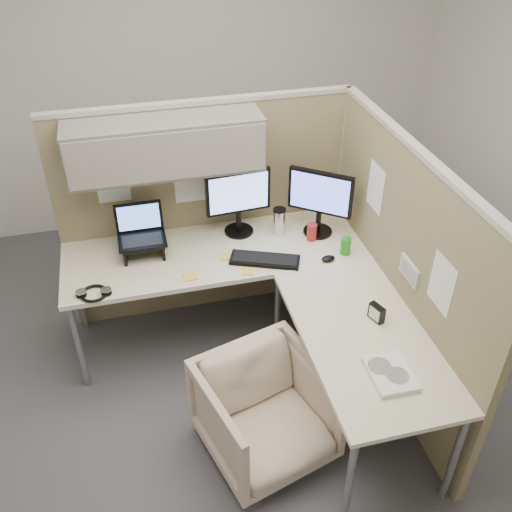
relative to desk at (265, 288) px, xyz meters
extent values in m
plane|color=#44434A|center=(-0.12, -0.13, -0.69)|extent=(4.50, 4.50, 0.00)
cube|color=#8C7E5B|center=(-0.22, 0.77, 0.11)|extent=(2.00, 0.05, 1.60)
cube|color=#A8A399|center=(-0.22, 0.77, 0.93)|extent=(2.00, 0.06, 0.03)
cube|color=slate|center=(-0.47, 0.62, 0.73)|extent=(1.20, 0.34, 0.34)
cube|color=gray|center=(-0.47, 0.45, 0.73)|extent=(1.18, 0.01, 0.30)
plane|color=white|center=(-0.82, 0.75, 0.46)|extent=(0.26, 0.00, 0.26)
plane|color=white|center=(-0.32, 0.75, 0.39)|extent=(0.26, 0.00, 0.26)
cube|color=#8C7E5B|center=(0.78, -0.23, 0.11)|extent=(0.05, 2.00, 1.60)
cube|color=#A8A399|center=(0.78, -0.23, 0.93)|extent=(0.06, 2.00, 0.03)
cube|color=#A8A399|center=(0.78, 0.77, 0.11)|extent=(0.06, 0.06, 1.60)
cube|color=silver|center=(0.75, -0.38, 0.27)|extent=(0.02, 0.20, 0.12)
cube|color=gray|center=(0.73, -0.38, 0.27)|extent=(0.00, 0.16, 0.09)
plane|color=white|center=(0.75, 0.17, 0.51)|extent=(0.00, 0.26, 0.26)
plane|color=white|center=(0.75, -0.68, 0.41)|extent=(0.00, 0.26, 0.26)
cube|color=beige|center=(-0.22, 0.41, 0.03)|extent=(2.00, 0.68, 0.03)
cube|color=beige|center=(0.41, -0.58, 0.03)|extent=(0.68, 1.30, 0.03)
cube|color=white|center=(-0.22, 0.07, 0.03)|extent=(2.00, 0.02, 0.03)
cylinder|color=gray|center=(-1.17, 0.12, -0.34)|extent=(0.04, 0.04, 0.70)
cylinder|color=gray|center=(-1.17, 0.70, -0.34)|extent=(0.04, 0.04, 0.70)
cylinder|color=gray|center=(0.13, -1.18, -0.34)|extent=(0.04, 0.04, 0.70)
cylinder|color=gray|center=(0.71, -1.18, -0.34)|extent=(0.04, 0.04, 0.70)
cylinder|color=gray|center=(0.13, 0.12, -0.34)|extent=(0.04, 0.04, 0.70)
imported|color=beige|center=(-0.16, -0.63, -0.35)|extent=(0.81, 0.78, 0.68)
cylinder|color=black|center=(-0.03, 0.59, 0.05)|extent=(0.20, 0.20, 0.02)
cylinder|color=black|center=(-0.03, 0.59, 0.13)|extent=(0.04, 0.04, 0.15)
cube|color=black|center=(-0.03, 0.59, 0.36)|extent=(0.44, 0.07, 0.30)
cube|color=#849BE5|center=(-0.03, 0.57, 0.36)|extent=(0.40, 0.03, 0.26)
cylinder|color=black|center=(0.50, 0.46, 0.05)|extent=(0.20, 0.20, 0.02)
cylinder|color=black|center=(0.50, 0.46, 0.13)|extent=(0.04, 0.04, 0.15)
cube|color=black|center=(0.50, 0.46, 0.36)|extent=(0.37, 0.30, 0.30)
cube|color=#5669EB|center=(0.49, 0.44, 0.36)|extent=(0.32, 0.25, 0.26)
cube|color=black|center=(-0.69, 0.47, 0.14)|extent=(0.27, 0.22, 0.01)
cube|color=black|center=(-0.81, 0.47, 0.10)|extent=(0.02, 0.20, 0.11)
cube|color=black|center=(-0.57, 0.47, 0.10)|extent=(0.02, 0.20, 0.11)
cube|color=black|center=(-0.69, 0.47, 0.16)|extent=(0.31, 0.22, 0.02)
cube|color=black|center=(-0.69, 0.60, 0.26)|extent=(0.31, 0.05, 0.20)
cube|color=#598CF2|center=(-0.69, 0.59, 0.26)|extent=(0.27, 0.04, 0.16)
cube|color=black|center=(0.06, 0.21, 0.05)|extent=(0.47, 0.31, 0.02)
ellipsoid|color=black|center=(0.46, 0.12, 0.06)|extent=(0.10, 0.07, 0.03)
cylinder|color=silver|center=(0.24, 0.52, 0.13)|extent=(0.08, 0.08, 0.18)
cylinder|color=black|center=(0.24, 0.52, 0.23)|extent=(0.09, 0.09, 0.01)
cylinder|color=#268C1E|center=(0.59, 0.17, 0.10)|extent=(0.07, 0.07, 0.12)
cylinder|color=#B21E1E|center=(0.43, 0.38, 0.10)|extent=(0.07, 0.07, 0.12)
cube|color=yellow|center=(-0.08, 0.13, 0.05)|extent=(0.09, 0.09, 0.01)
cube|color=yellow|center=(-0.44, 0.16, 0.05)|extent=(0.08, 0.08, 0.01)
cube|color=yellow|center=(-0.58, 0.51, 0.05)|extent=(0.10, 0.10, 0.01)
cube|color=yellow|center=(-0.18, 0.32, 0.05)|extent=(0.08, 0.08, 0.01)
torus|color=black|center=(-1.02, 0.14, 0.05)|extent=(0.18, 0.18, 0.02)
cylinder|color=black|center=(-1.09, 0.14, 0.06)|extent=(0.06, 0.06, 0.03)
cylinder|color=black|center=(-0.95, 0.13, 0.06)|extent=(0.06, 0.06, 0.03)
cube|color=white|center=(0.42, -0.89, 0.06)|extent=(0.22, 0.28, 0.03)
cylinder|color=silver|center=(0.44, -0.92, 0.07)|extent=(0.12, 0.12, 0.00)
cylinder|color=silver|center=(0.38, -0.84, 0.08)|extent=(0.12, 0.12, 0.00)
cube|color=black|center=(0.52, -0.48, 0.09)|extent=(0.07, 0.11, 0.10)
cube|color=white|center=(0.51, -0.48, 0.09)|extent=(0.03, 0.07, 0.08)
camera|label=1|loc=(-0.72, -2.64, 2.22)|focal=40.00mm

